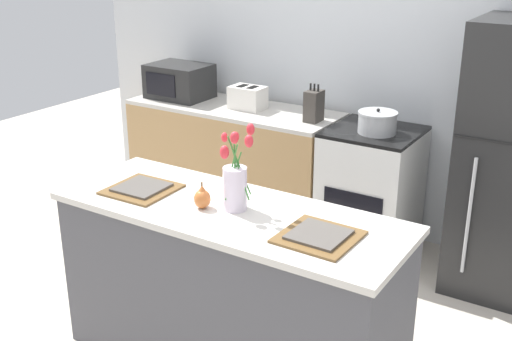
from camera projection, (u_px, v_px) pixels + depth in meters
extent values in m
cube|color=silver|center=(387.00, 55.00, 4.56)|extent=(5.20, 0.08, 2.70)
cube|color=#4C4C51|center=(230.00, 292.00, 3.30)|extent=(1.76, 0.62, 0.87)
cube|color=beige|center=(229.00, 212.00, 3.14)|extent=(1.80, 0.66, 0.03)
cube|color=tan|center=(234.00, 164.00, 5.10)|extent=(1.68, 0.60, 0.88)
cube|color=beige|center=(233.00, 108.00, 4.94)|extent=(1.68, 0.60, 0.03)
cube|color=silver|center=(370.00, 193.00, 4.52)|extent=(0.60, 0.60, 0.89)
cube|color=black|center=(374.00, 132.00, 4.35)|extent=(0.60, 0.60, 0.02)
cube|color=black|center=(352.00, 213.00, 4.29)|extent=(0.42, 0.01, 0.29)
cylinder|color=#B2B5B7|center=(469.00, 217.00, 3.81)|extent=(0.02, 0.02, 0.74)
cylinder|color=silver|center=(235.00, 189.00, 3.10)|extent=(0.12, 0.12, 0.21)
cylinder|color=#3D8438|center=(240.00, 171.00, 3.05)|extent=(0.11, 0.01, 0.28)
ellipsoid|color=red|center=(249.00, 141.00, 2.97)|extent=(0.04, 0.04, 0.06)
cylinder|color=#3D8438|center=(239.00, 166.00, 3.07)|extent=(0.07, 0.10, 0.32)
ellipsoid|color=red|center=(251.00, 129.00, 3.02)|extent=(0.04, 0.04, 0.06)
cylinder|color=#3D8438|center=(235.00, 169.00, 3.09)|extent=(0.03, 0.06, 0.28)
ellipsoid|color=red|center=(236.00, 137.00, 3.06)|extent=(0.03, 0.03, 0.05)
cylinder|color=#3D8438|center=(231.00, 170.00, 3.08)|extent=(0.09, 0.02, 0.28)
ellipsoid|color=red|center=(225.00, 137.00, 3.05)|extent=(0.03, 0.03, 0.05)
cylinder|color=#3D8438|center=(233.00, 176.00, 3.07)|extent=(0.03, 0.11, 0.22)
ellipsoid|color=red|center=(224.00, 152.00, 2.99)|extent=(0.04, 0.04, 0.07)
cylinder|color=#3D8438|center=(235.00, 170.00, 3.05)|extent=(0.03, 0.04, 0.30)
ellipsoid|color=red|center=(234.00, 138.00, 2.98)|extent=(0.04, 0.04, 0.06)
ellipsoid|color=#C66B33|center=(202.00, 199.00, 3.13)|extent=(0.08, 0.08, 0.10)
cone|color=#C66B33|center=(202.00, 189.00, 3.11)|extent=(0.05, 0.05, 0.04)
cylinder|color=brown|center=(202.00, 184.00, 3.10)|extent=(0.01, 0.01, 0.02)
cube|color=brown|center=(142.00, 189.00, 3.35)|extent=(0.34, 0.34, 0.01)
cube|color=#514C47|center=(142.00, 187.00, 3.35)|extent=(0.24, 0.24, 0.01)
cube|color=brown|center=(319.00, 237.00, 2.84)|extent=(0.34, 0.34, 0.01)
cube|color=#514C47|center=(319.00, 234.00, 2.83)|extent=(0.24, 0.24, 0.01)
cube|color=silver|center=(248.00, 98.00, 4.84)|extent=(0.26, 0.18, 0.17)
cube|color=black|center=(242.00, 86.00, 4.83)|extent=(0.05, 0.11, 0.01)
cube|color=black|center=(253.00, 87.00, 4.79)|extent=(0.05, 0.11, 0.01)
cube|color=black|center=(232.00, 92.00, 4.90)|extent=(0.02, 0.02, 0.02)
cylinder|color=#B2B5B7|center=(377.00, 123.00, 4.26)|extent=(0.25, 0.25, 0.13)
cylinder|color=#B2B5B7|center=(378.00, 113.00, 4.24)|extent=(0.26, 0.26, 0.01)
sphere|color=black|center=(378.00, 110.00, 4.23)|extent=(0.02, 0.02, 0.02)
cube|color=black|center=(180.00, 81.00, 5.14)|extent=(0.48, 0.36, 0.27)
cube|color=black|center=(160.00, 85.00, 5.02)|extent=(0.29, 0.01, 0.18)
cube|color=#3D3833|center=(314.00, 106.00, 4.51)|extent=(0.10, 0.14, 0.22)
cylinder|color=black|center=(311.00, 87.00, 4.48)|extent=(0.01, 0.01, 0.05)
cylinder|color=black|center=(314.00, 87.00, 4.46)|extent=(0.01, 0.01, 0.05)
cylinder|color=black|center=(318.00, 88.00, 4.45)|extent=(0.01, 0.01, 0.05)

